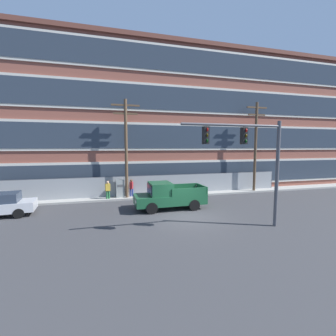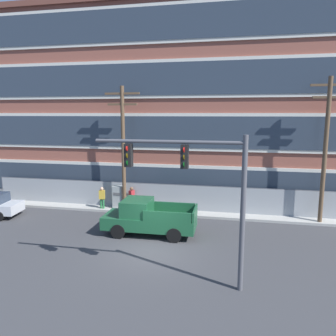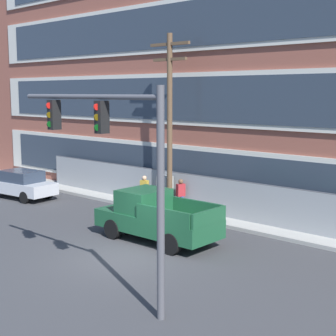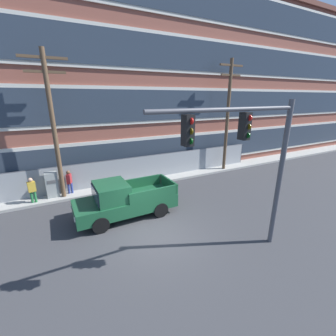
{
  "view_description": "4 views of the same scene",
  "coord_description": "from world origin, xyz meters",
  "views": [
    {
      "loc": [
        -4.92,
        -13.29,
        4.6
      ],
      "look_at": [
        -0.1,
        5.09,
        2.77
      ],
      "focal_mm": 24.0,
      "sensor_mm": 36.0,
      "label": 1
    },
    {
      "loc": [
        3.93,
        -14.71,
        6.78
      ],
      "look_at": [
        0.51,
        1.95,
        3.93
      ],
      "focal_mm": 35.0,
      "sensor_mm": 36.0,
      "label": 2
    },
    {
      "loc": [
        12.98,
        -11.86,
        5.84
      ],
      "look_at": [
        -1.34,
        3.84,
        2.71
      ],
      "focal_mm": 55.0,
      "sensor_mm": 36.0,
      "label": 3
    },
    {
      "loc": [
        -3.6,
        -8.1,
        6.08
      ],
      "look_at": [
        2.68,
        4.06,
        1.75
      ],
      "focal_mm": 24.0,
      "sensor_mm": 36.0,
      "label": 4
    }
  ],
  "objects": [
    {
      "name": "chain_link_fence",
      "position": [
        -0.86,
        6.97,
        0.99
      ],
      "size": [
        25.6,
        0.06,
        1.94
      ],
      "color": "gray",
      "rests_on": "ground"
    },
    {
      "name": "pickup_truck_dark_green",
      "position": [
        -0.77,
        2.44,
        0.94
      ],
      "size": [
        5.27,
        2.2,
        1.99
      ],
      "color": "#194C2D",
      "rests_on": "ground"
    },
    {
      "name": "utility_pole_near_corner",
      "position": [
        -3.49,
        6.31,
        4.73
      ],
      "size": [
        2.38,
        0.26,
        8.57
      ],
      "color": "brown",
      "rests_on": "ground"
    },
    {
      "name": "sidewalk_building_side",
      "position": [
        0.0,
        6.69,
        0.08
      ],
      "size": [
        80.0,
        1.71,
        0.16
      ],
      "primitive_type": "cube",
      "color": "#9E9B93",
      "rests_on": "ground"
    },
    {
      "name": "ground_plane",
      "position": [
        0.0,
        0.0,
        0.0
      ],
      "size": [
        160.0,
        160.0,
        0.0
      ],
      "primitive_type": "plane",
      "color": "#38383A"
    },
    {
      "name": "pedestrian_near_cabinet",
      "position": [
        -3.07,
        6.65,
        0.97
      ],
      "size": [
        0.36,
        0.46,
        1.69
      ],
      "color": "navy",
      "rests_on": "ground"
    },
    {
      "name": "brick_mill_building",
      "position": [
        5.65,
        12.87,
        7.33
      ],
      "size": [
        55.08,
        11.25,
        14.63
      ],
      "color": "brown",
      "rests_on": "ground"
    },
    {
      "name": "traffic_signal_mast",
      "position": [
        2.6,
        -2.62,
        4.29
      ],
      "size": [
        5.86,
        0.43,
        6.02
      ],
      "color": "#4C4C51",
      "rests_on": "ground"
    },
    {
      "name": "pedestrian_by_fence",
      "position": [
        -5.1,
        6.19,
        0.97
      ],
      "size": [
        0.44,
        0.32,
        1.69
      ],
      "color": "#236B38",
      "rests_on": "ground"
    },
    {
      "name": "utility_pole_midblock",
      "position": [
        9.22,
        6.22,
        4.87
      ],
      "size": [
        2.19,
        0.26,
        8.9
      ],
      "color": "brown",
      "rests_on": "ground"
    },
    {
      "name": "electrical_cabinet",
      "position": [
        -4.05,
        6.58,
        0.87
      ],
      "size": [
        0.69,
        0.54,
        1.73
      ],
      "color": "#939993",
      "rests_on": "ground"
    }
  ]
}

